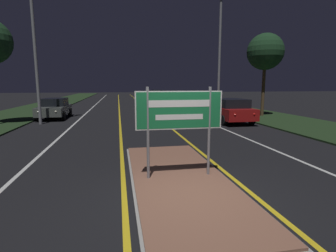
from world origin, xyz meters
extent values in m
plane|color=black|center=(0.00, 0.00, 0.00)|extent=(160.00, 160.00, 0.00)
cube|color=#999993|center=(0.00, 0.96, 0.03)|extent=(2.43, 6.64, 0.05)
cube|color=brown|center=(0.00, 0.96, 0.05)|extent=(2.31, 6.52, 0.10)
cube|color=#1E3319|center=(-9.50, 20.00, 0.04)|extent=(5.00, 100.00, 0.08)
cube|color=#1E3319|center=(9.50, 20.00, 0.04)|extent=(5.00, 100.00, 0.08)
cube|color=gold|center=(-1.41, 25.00, 0.00)|extent=(0.12, 70.00, 0.01)
cube|color=gold|center=(1.41, 25.00, 0.00)|extent=(0.12, 70.00, 0.01)
cube|color=silver|center=(-4.20, 25.00, 0.00)|extent=(0.12, 70.00, 0.01)
cube|color=silver|center=(4.20, 25.00, 0.00)|extent=(0.12, 70.00, 0.01)
cube|color=silver|center=(-7.20, 25.00, 0.00)|extent=(0.10, 70.00, 0.01)
cube|color=silver|center=(7.20, 25.00, 0.00)|extent=(0.10, 70.00, 0.01)
cylinder|color=gray|center=(-0.78, 0.96, 1.23)|extent=(0.07, 0.07, 2.27)
cylinder|color=gray|center=(0.78, 0.96, 1.23)|extent=(0.07, 0.07, 2.27)
cube|color=#19703D|center=(0.00, 0.96, 1.80)|extent=(2.18, 0.04, 0.95)
cube|color=white|center=(0.00, 0.94, 1.80)|extent=(2.18, 0.00, 0.95)
cube|color=#19703D|center=(0.00, 0.94, 1.80)|extent=(2.11, 0.01, 0.89)
cube|color=white|center=(0.00, 0.93, 1.96)|extent=(1.53, 0.01, 0.17)
cube|color=white|center=(0.00, 0.93, 1.63)|extent=(1.20, 0.01, 0.13)
cylinder|color=gray|center=(-6.23, 11.90, 5.49)|extent=(0.18, 0.18, 10.98)
cylinder|color=gray|center=(6.19, 14.10, 4.35)|extent=(0.18, 0.18, 8.70)
cube|color=maroon|center=(5.59, 10.65, 0.65)|extent=(1.89, 4.41, 0.69)
cube|color=black|center=(5.59, 10.38, 1.26)|extent=(1.66, 2.30, 0.53)
sphere|color=red|center=(5.00, 8.46, 0.74)|extent=(0.14, 0.14, 0.14)
sphere|color=red|center=(6.17, 8.46, 0.74)|extent=(0.14, 0.14, 0.14)
cylinder|color=black|center=(4.68, 12.02, 0.31)|extent=(0.22, 0.61, 0.61)
cylinder|color=black|center=(6.49, 12.02, 0.31)|extent=(0.22, 0.61, 0.61)
cylinder|color=black|center=(4.68, 9.28, 0.31)|extent=(0.22, 0.61, 0.61)
cylinder|color=black|center=(6.49, 9.28, 0.31)|extent=(0.22, 0.61, 0.61)
cube|color=#B7B7BC|center=(2.81, 20.94, 0.65)|extent=(1.81, 4.57, 0.67)
cube|color=black|center=(2.81, 20.66, 1.21)|extent=(1.59, 2.38, 0.44)
sphere|color=red|center=(2.24, 18.67, 0.73)|extent=(0.14, 0.14, 0.14)
sphere|color=red|center=(3.37, 18.67, 0.73)|extent=(0.14, 0.14, 0.14)
cylinder|color=black|center=(1.94, 22.36, 0.31)|extent=(0.22, 0.63, 0.63)
cylinder|color=black|center=(3.67, 22.36, 0.31)|extent=(0.22, 0.63, 0.63)
cylinder|color=black|center=(1.94, 19.52, 0.31)|extent=(0.22, 0.63, 0.63)
cylinder|color=black|center=(3.67, 19.52, 0.31)|extent=(0.22, 0.63, 0.63)
cube|color=#4C514C|center=(2.80, 32.09, 0.67)|extent=(1.89, 4.16, 0.66)
cube|color=black|center=(2.80, 31.84, 1.27)|extent=(1.66, 2.16, 0.54)
sphere|color=red|center=(2.22, 30.03, 0.76)|extent=(0.14, 0.14, 0.14)
sphere|color=red|center=(3.39, 30.03, 0.76)|extent=(0.14, 0.14, 0.14)
cylinder|color=black|center=(1.90, 33.38, 0.34)|extent=(0.22, 0.69, 0.69)
cylinder|color=black|center=(3.71, 33.38, 0.34)|extent=(0.22, 0.69, 0.69)
cylinder|color=black|center=(1.90, 30.80, 0.34)|extent=(0.22, 0.69, 0.69)
cylinder|color=black|center=(3.71, 30.80, 0.34)|extent=(0.22, 0.69, 0.69)
cube|color=silver|center=(5.84, 45.04, 0.65)|extent=(1.87, 4.32, 0.62)
cube|color=black|center=(5.84, 44.78, 1.22)|extent=(1.64, 2.25, 0.52)
sphere|color=red|center=(5.26, 42.90, 0.73)|extent=(0.14, 0.14, 0.14)
sphere|color=red|center=(6.42, 42.90, 0.73)|extent=(0.14, 0.14, 0.14)
cylinder|color=black|center=(4.95, 46.38, 0.34)|extent=(0.22, 0.69, 0.69)
cylinder|color=black|center=(6.73, 46.38, 0.34)|extent=(0.22, 0.69, 0.69)
cylinder|color=black|center=(4.95, 43.70, 0.34)|extent=(0.22, 0.69, 0.69)
cylinder|color=black|center=(6.73, 43.70, 0.34)|extent=(0.22, 0.69, 0.69)
cube|color=#4C514C|center=(-6.01, 14.70, 0.61)|extent=(1.73, 4.09, 0.59)
cube|color=black|center=(-6.01, 14.94, 1.18)|extent=(1.52, 2.13, 0.54)
sphere|color=white|center=(-6.55, 12.67, 0.69)|extent=(0.14, 0.14, 0.14)
sphere|color=white|center=(-5.48, 12.67, 0.69)|extent=(0.14, 0.14, 0.14)
cylinder|color=black|center=(-6.84, 13.43, 0.31)|extent=(0.22, 0.63, 0.63)
cylinder|color=black|center=(-5.19, 13.43, 0.31)|extent=(0.22, 0.63, 0.63)
cylinder|color=black|center=(-6.84, 15.96, 0.31)|extent=(0.22, 0.63, 0.63)
cylinder|color=black|center=(-5.19, 15.96, 0.31)|extent=(0.22, 0.63, 0.63)
cylinder|color=#4C3823|center=(9.31, 12.95, 2.15)|extent=(0.24, 0.24, 4.14)
sphere|color=#19381E|center=(9.31, 12.95, 4.82)|extent=(2.67, 2.67, 2.67)
camera|label=1|loc=(-1.47, -5.30, 2.42)|focal=28.00mm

